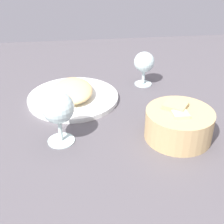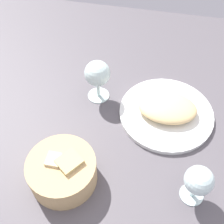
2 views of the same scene
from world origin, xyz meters
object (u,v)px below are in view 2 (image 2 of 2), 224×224
wine_glass_near (97,75)px  wine_glass_far (198,181)px  plate (166,113)px  bread_basket (63,171)px

wine_glass_near → wine_glass_far: 40.06cm
wine_glass_far → wine_glass_near: bearing=-42.3°
plate → wine_glass_far: 25.94cm
plate → bread_basket: bread_basket is taller
wine_glass_near → wine_glass_far: size_ratio=1.18×
plate → wine_glass_near: size_ratio=2.06×
bread_basket → wine_glass_far: size_ratio=1.47×
bread_basket → wine_glass_far: bearing=-176.3°
bread_basket → wine_glass_near: bearing=-93.5°
plate → wine_glass_near: bearing=-8.9°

